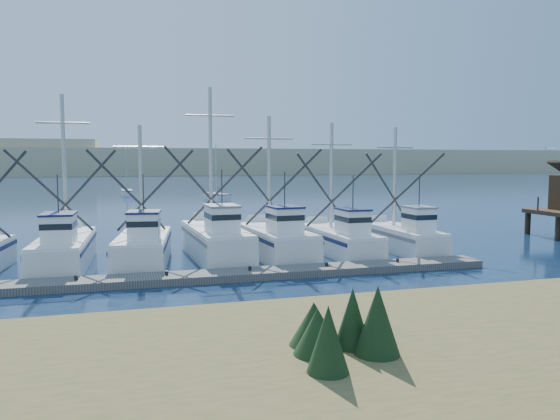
# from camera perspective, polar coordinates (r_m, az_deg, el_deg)

# --- Properties ---
(ground) EXTENTS (500.00, 500.00, 0.00)m
(ground) POSITION_cam_1_polar(r_m,az_deg,el_deg) (23.90, 13.81, -8.81)
(ground) COLOR #0C1E38
(ground) RESTS_ON ground
(shore_bank) EXTENTS (40.00, 10.00, 1.60)m
(shore_bank) POSITION_cam_1_polar(r_m,az_deg,el_deg) (11.78, 3.94, -19.60)
(shore_bank) COLOR #4C422D
(shore_bank) RESTS_ON ground
(floating_dock) EXTENTS (27.17, 2.04, 0.36)m
(floating_dock) POSITION_cam_1_polar(r_m,az_deg,el_deg) (26.70, -5.27, -6.80)
(floating_dock) COLOR slate
(floating_dock) RESTS_ON ground
(dune_ridge) EXTENTS (360.00, 60.00, 10.00)m
(dune_ridge) POSITION_cam_1_polar(r_m,az_deg,el_deg) (230.32, -13.42, 4.93)
(dune_ridge) COLOR tan
(dune_ridge) RESTS_ON ground
(trawler_fleet) EXTENTS (26.81, 8.93, 10.03)m
(trawler_fleet) POSITION_cam_1_polar(r_m,az_deg,el_deg) (31.29, -7.31, -3.53)
(trawler_fleet) COLOR white
(trawler_fleet) RESTS_ON ground
(sailboat_near) EXTENTS (3.19, 6.18, 8.10)m
(sailboat_near) POSITION_cam_1_polar(r_m,az_deg,el_deg) (78.24, -6.62, 1.37)
(sailboat_near) COLOR white
(sailboat_near) RESTS_ON ground
(sailboat_far) EXTENTS (1.87, 5.62, 8.10)m
(sailboat_far) POSITION_cam_1_polar(r_m,az_deg,el_deg) (90.39, -15.70, 1.74)
(sailboat_far) COLOR white
(sailboat_far) RESTS_ON ground
(flying_gull) EXTENTS (0.94, 0.17, 0.17)m
(flying_gull) POSITION_cam_1_polar(r_m,az_deg,el_deg) (41.19, 26.34, 5.77)
(flying_gull) COLOR white
(flying_gull) RESTS_ON ground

